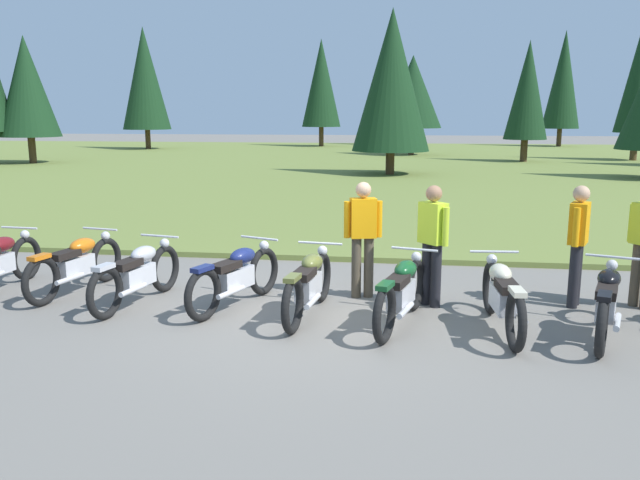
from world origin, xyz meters
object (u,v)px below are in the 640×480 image
rider_in_hivis_vest (578,239)px  motorcycle_navy (236,276)px  motorcycle_british_green (402,291)px  rider_near_row_end (432,238)px  motorcycle_orange (76,264)px  motorcycle_silver (138,273)px  motorcycle_black (607,302)px  rider_with_back_turned (363,233)px  motorcycle_olive (309,284)px  motorcycle_cream (502,296)px

rider_in_hivis_vest → motorcycle_navy: bearing=-171.8°
motorcycle_british_green → rider_near_row_end: size_ratio=1.23×
motorcycle_orange → motorcycle_silver: bearing=-20.8°
motorcycle_navy → rider_in_hivis_vest: bearing=8.2°
motorcycle_black → rider_with_back_turned: (-2.98, 1.31, 0.51)m
motorcycle_olive → rider_with_back_turned: (0.63, 0.98, 0.51)m
motorcycle_cream → motorcycle_olive: bearing=174.2°
motorcycle_orange → motorcycle_navy: 2.55m
motorcycle_black → rider_in_hivis_vest: (-0.06, 1.26, 0.51)m
motorcycle_silver → rider_in_hivis_vest: 6.05m
motorcycle_orange → rider_with_back_turned: (4.20, 0.34, 0.51)m
motorcycle_silver → motorcycle_navy: bearing=2.7°
motorcycle_navy → rider_near_row_end: bearing=9.0°
motorcycle_cream → rider_in_hivis_vest: rider_in_hivis_vest is taller
motorcycle_navy → motorcycle_british_green: bearing=-12.1°
motorcycle_black → rider_with_back_turned: size_ratio=1.21×
motorcycle_black → rider_near_row_end: 2.31m
rider_with_back_turned → motorcycle_orange: bearing=-175.4°
motorcycle_orange → motorcycle_silver: same height
motorcycle_silver → motorcycle_black: bearing=-5.1°
motorcycle_british_green → rider_with_back_turned: 1.42m
motorcycle_olive → rider_with_back_turned: rider_with_back_turned is taller
motorcycle_silver → motorcycle_olive: size_ratio=0.99×
motorcycle_navy → rider_with_back_turned: size_ratio=1.20×
motorcycle_orange → motorcycle_silver: 1.22m
motorcycle_olive → motorcycle_cream: bearing=-5.8°
motorcycle_navy → motorcycle_black: 4.69m
rider_with_back_turned → motorcycle_british_green: bearing=-64.2°
motorcycle_orange → rider_in_hivis_vest: 7.14m
rider_in_hivis_vest → rider_with_back_turned: same height
motorcycle_navy → motorcycle_olive: (1.05, -0.27, 0.00)m
motorcycle_orange → rider_in_hivis_vest: (7.12, 0.29, 0.51)m
rider_in_hivis_vest → rider_near_row_end: 1.97m
motorcycle_orange → motorcycle_olive: (3.57, -0.64, 0.00)m
motorcycle_olive → rider_with_back_turned: 1.27m
motorcycle_british_green → rider_with_back_turned: bearing=115.8°
motorcycle_olive → motorcycle_orange: bearing=169.9°
motorcycle_black → rider_near_row_end: rider_near_row_end is taller
motorcycle_silver → rider_in_hivis_vest: (5.98, 0.73, 0.51)m
motorcycle_black → rider_in_hivis_vest: size_ratio=1.21×
motorcycle_cream → motorcycle_british_green: bearing=178.4°
motorcycle_olive → motorcycle_british_green: 1.22m
rider_near_row_end → motorcycle_cream: bearing=-48.6°
motorcycle_navy → motorcycle_olive: size_ratio=0.95×
motorcycle_orange → motorcycle_british_green: bearing=-10.1°
motorcycle_navy → motorcycle_olive: bearing=-14.4°
motorcycle_silver → motorcycle_olive: bearing=-4.8°
motorcycle_orange → motorcycle_silver: (1.14, -0.43, 0.00)m
motorcycle_navy → motorcycle_british_green: size_ratio=0.97×
motorcycle_british_green → motorcycle_black: 2.40m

